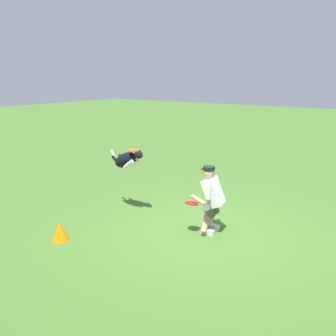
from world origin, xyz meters
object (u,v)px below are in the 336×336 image
object	(u,v)px
dog	(127,160)
training_cone	(60,231)
frisbee_flying	(134,150)
frisbee_held	(191,203)
person	(211,197)

from	to	relation	value
dog	training_cone	size ratio (longest dim) A/B	2.97
frisbee_flying	frisbee_held	size ratio (longest dim) A/B	0.98
dog	training_cone	xyz separation A→B (m)	(0.02, 1.88, -0.97)
frisbee_flying	frisbee_held	bearing A→B (deg)	171.83
training_cone	dog	bearing A→B (deg)	-90.60
frisbee_flying	training_cone	size ratio (longest dim) A/B	0.69
person	frisbee_flying	bearing A→B (deg)	-6.17
dog	frisbee_held	world-z (taller)	dog
frisbee_flying	training_cone	xyz separation A→B (m)	(0.28, 1.82, -1.22)
frisbee_flying	training_cone	world-z (taller)	frisbee_flying
frisbee_flying	frisbee_held	distance (m)	1.75
frisbee_held	frisbee_flying	bearing A→B (deg)	-8.17
dog	frisbee_flying	world-z (taller)	dog
dog	training_cone	bearing A→B (deg)	-81.47
person	dog	distance (m)	2.12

